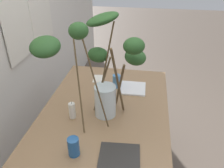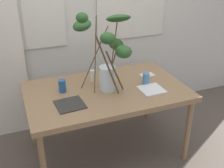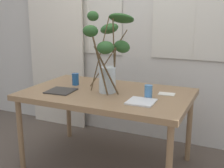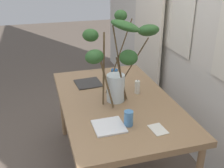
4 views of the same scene
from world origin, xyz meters
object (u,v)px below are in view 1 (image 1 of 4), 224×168
dining_table (104,121)px  pillar_candle (72,111)px  drinking_glass_blue_right (116,81)px  plate_square_right (133,88)px  plate_square_left (119,158)px  drinking_glass_blue_left (74,147)px  vase_with_branches (99,65)px

dining_table → pillar_candle: pillar_candle is taller
drinking_glass_blue_right → plate_square_right: drinking_glass_blue_right is taller
plate_square_left → pillar_candle: 0.50m
drinking_glass_blue_right → pillar_candle: 0.53m
drinking_glass_blue_left → plate_square_left: bearing=-89.0°
drinking_glass_blue_left → plate_square_left: (0.00, -0.27, -0.05)m
vase_with_branches → pillar_candle: (-0.08, 0.19, -0.33)m
vase_with_branches → plate_square_right: 0.58m
vase_with_branches → drinking_glass_blue_right: size_ratio=6.48×
drinking_glass_blue_right → plate_square_right: 0.15m
plate_square_right → vase_with_branches: bearing=152.2°
vase_with_branches → drinking_glass_blue_left: 0.53m
vase_with_branches → drinking_glass_blue_right: bearing=-8.3°
vase_with_branches → drinking_glass_blue_right: 0.52m
dining_table → drinking_glass_blue_right: bearing=-4.9°
dining_table → plate_square_right: size_ratio=6.92×
dining_table → drinking_glass_blue_left: bearing=166.0°
plate_square_right → pillar_candle: 0.60m
drinking_glass_blue_right → plate_square_left: size_ratio=0.48×
plate_square_right → pillar_candle: size_ratio=1.65×
vase_with_branches → plate_square_left: vase_with_branches is taller
dining_table → plate_square_left: (-0.39, -0.17, 0.06)m
drinking_glass_blue_left → plate_square_right: drinking_glass_blue_left is taller
dining_table → drinking_glass_blue_left: size_ratio=12.79×
dining_table → plate_square_left: bearing=-157.0°
dining_table → plate_square_left: plate_square_left is taller
dining_table → vase_with_branches: 0.45m
vase_with_branches → drinking_glass_blue_left: size_ratio=6.23×
dining_table → pillar_candle: size_ratio=11.45×
plate_square_right → dining_table: bearing=155.6°
dining_table → plate_square_right: (0.39, -0.18, 0.07)m
vase_with_branches → plate_square_left: 0.59m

